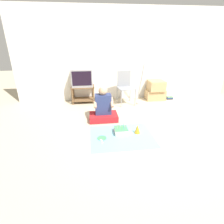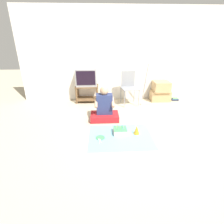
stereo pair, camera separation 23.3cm
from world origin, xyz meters
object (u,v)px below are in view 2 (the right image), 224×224
(tv, at_px, (86,77))
(book_pile, at_px, (175,99))
(dust_mop, at_px, (145,92))
(birthday_cake, at_px, (120,131))
(person_seated, at_px, (105,108))
(cardboard_box_stack, at_px, (161,91))
(paper_plate, at_px, (100,138))
(party_hat_blue, at_px, (137,130))
(folding_chair, at_px, (129,85))

(tv, xyz_separation_m, book_pile, (2.62, -0.06, -0.69))
(dust_mop, xyz_separation_m, birthday_cake, (-0.88, -1.70, -0.27))
(tv, distance_m, person_seated, 1.42)
(cardboard_box_stack, xyz_separation_m, paper_plate, (-1.78, -2.05, -0.28))
(tv, height_order, person_seated, tv)
(tv, distance_m, party_hat_blue, 2.35)
(cardboard_box_stack, xyz_separation_m, birthday_cake, (-1.39, -1.89, -0.23))
(birthday_cake, distance_m, paper_plate, 0.42)
(book_pile, distance_m, paper_plate, 3.03)
(dust_mop, height_order, person_seated, dust_mop)
(cardboard_box_stack, xyz_separation_m, book_pile, (0.46, -0.01, -0.25))
(dust_mop, distance_m, person_seated, 1.55)
(folding_chair, bearing_deg, birthday_cake, -103.56)
(cardboard_box_stack, height_order, dust_mop, dust_mop)
(cardboard_box_stack, bearing_deg, folding_chair, -169.12)
(folding_chair, relative_size, person_seated, 1.07)
(party_hat_blue, bearing_deg, folding_chair, 86.91)
(tv, relative_size, folding_chair, 0.63)
(tv, relative_size, book_pile, 2.90)
(folding_chair, distance_m, birthday_cake, 1.82)
(birthday_cake, bearing_deg, party_hat_blue, -7.91)
(person_seated, distance_m, birthday_cake, 0.78)
(party_hat_blue, distance_m, paper_plate, 0.72)
(birthday_cake, relative_size, party_hat_blue, 1.39)
(tv, xyz_separation_m, dust_mop, (1.66, -0.24, -0.40))
(cardboard_box_stack, bearing_deg, birthday_cake, -126.26)
(book_pile, relative_size, party_hat_blue, 1.07)
(party_hat_blue, xyz_separation_m, paper_plate, (-0.71, -0.11, -0.09))
(birthday_cake, relative_size, paper_plate, 1.48)
(dust_mop, bearing_deg, cardboard_box_stack, 20.65)
(tv, relative_size, paper_plate, 3.31)
(book_pile, height_order, birthday_cake, birthday_cake)
(folding_chair, height_order, person_seated, folding_chair)
(cardboard_box_stack, xyz_separation_m, person_seated, (-1.68, -1.20, -0.03))
(tv, relative_size, cardboard_box_stack, 0.99)
(tv, relative_size, party_hat_blue, 3.10)
(cardboard_box_stack, relative_size, birthday_cake, 2.25)
(dust_mop, distance_m, party_hat_blue, 1.85)
(cardboard_box_stack, relative_size, paper_plate, 3.33)
(party_hat_blue, relative_size, paper_plate, 1.07)
(folding_chair, height_order, cardboard_box_stack, folding_chair)
(dust_mop, bearing_deg, party_hat_blue, -107.94)
(person_seated, distance_m, party_hat_blue, 0.97)
(person_seated, bearing_deg, party_hat_blue, -50.26)
(dust_mop, xyz_separation_m, book_pile, (0.97, 0.18, -0.29))
(dust_mop, distance_m, paper_plate, 2.27)
(dust_mop, relative_size, person_seated, 1.35)
(tv, distance_m, paper_plate, 2.24)
(book_pile, xyz_separation_m, party_hat_blue, (-1.53, -1.93, 0.06))
(folding_chair, distance_m, person_seated, 1.26)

